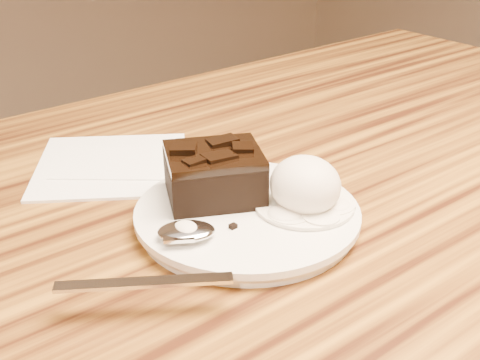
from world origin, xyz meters
TOP-DOWN VIEW (x-y plane):
  - plate at (-0.09, 0.01)m, footprint 0.19×0.19m
  - brownie at (-0.09, 0.05)m, footprint 0.10×0.10m
  - ice_cream_scoop at (-0.05, -0.01)m, footprint 0.06×0.06m
  - melt_puddle at (-0.05, -0.01)m, footprint 0.09×0.09m
  - spoon at (-0.15, 0.01)m, footprint 0.17×0.13m
  - napkin at (-0.12, 0.19)m, footprint 0.21×0.21m
  - crumb_a at (-0.12, -0.01)m, footprint 0.01×0.01m
  - crumb_b at (-0.14, 0.02)m, footprint 0.01×0.01m

SIDE VIEW (x-z plane):
  - napkin at x=-0.12m, z-range 0.75..0.76m
  - plate at x=-0.09m, z-range 0.75..0.77m
  - melt_puddle at x=-0.05m, z-range 0.77..0.77m
  - crumb_b at x=-0.14m, z-range 0.77..0.77m
  - crumb_a at x=-0.12m, z-range 0.77..0.77m
  - spoon at x=-0.15m, z-range 0.77..0.78m
  - brownie at x=-0.09m, z-range 0.77..0.80m
  - ice_cream_scoop at x=-0.05m, z-range 0.76..0.81m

